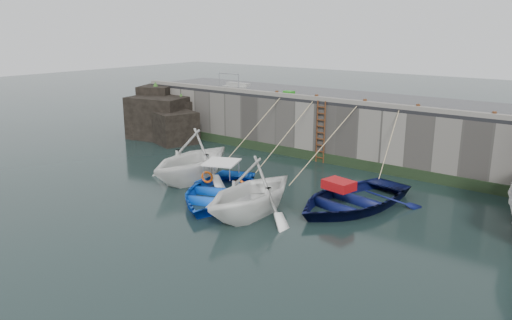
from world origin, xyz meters
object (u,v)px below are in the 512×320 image
Objects in this scene: bollard_c at (365,102)px; bollard_e at (494,115)px; fish_crate at (289,94)px; boat_near_blue at (218,198)px; ladder at (321,132)px; bollard_b at (317,97)px; boat_near_navy at (351,206)px; boat_near_blacktrim at (251,215)px; bollard_a at (277,93)px; bollard_d at (418,107)px; boat_near_white at (193,180)px.

bollard_e is at bearing 0.00° from bollard_c.
bollard_c is (4.63, -0.31, -0.00)m from fish_crate.
boat_near_blue is 9.97× the size of fish_crate.
bollard_c is (2.20, 0.34, 1.71)m from ladder.
boat_near_navy is at bearing -47.20° from bollard_b.
boat_near_blacktrim is 4.01m from boat_near_navy.
boat_near_blacktrim is (1.82, -8.01, -1.59)m from ladder.
boat_near_navy is at bearing -35.48° from bollard_a.
fish_crate is at bearing 81.95° from boat_near_blue.
boat_near_navy is 20.31× the size of bollard_d.
bollard_c is (0.38, 8.35, 3.30)m from boat_near_blacktrim.
boat_near_blacktrim is 16.91× the size of bollard_c.
bollard_a is at bearing -149.06° from fish_crate.
bollard_e is at bearing 25.10° from boat_near_white.
bollard_d is (7.80, 0.00, 0.00)m from bollard_a.
fish_crate reaches higher than boat_near_blue.
bollard_c reaches higher than boat_near_blue.
bollard_c reaches higher than ladder.
bollard_c is at bearing 49.30° from boat_near_blue.
boat_near_blacktrim is at bearing -37.36° from boat_near_blue.
boat_near_navy is at bearing 5.72° from boat_near_blue.
bollard_a and bollard_e have the same top height.
ladder is 8.37m from boat_near_blacktrim.
bollard_b is at bearing 180.00° from bollard_e.
boat_near_blacktrim is 10.19m from fish_crate.
bollard_b is 2.70m from bollard_c.
fish_crate is 1.95× the size of bollard_e.
bollard_b is at bearing 143.81° from boat_near_navy.
fish_crate reaches higher than boat_near_navy.
bollard_e is (3.65, 5.24, 3.30)m from boat_near_navy.
fish_crate reaches higher than bollard_a.
boat_near_blacktrim is at bearing -126.51° from bollard_e.
bollard_d is at bearing 0.00° from bollard_a.
bollard_b is (-0.50, 0.34, 1.71)m from ladder.
boat_near_white is at bearing -90.21° from bollard_a.
boat_near_blue is 19.46× the size of bollard_a.
boat_near_blacktrim is at bearing -60.00° from bollard_a.
ladder is at bearing -177.60° from bollard_e.
bollard_d reaches higher than ladder.
boat_near_white is at bearing -149.25° from bollard_e.
boat_near_blue is 19.46× the size of bollard_c.
bollard_e is at bearing 0.00° from bollard_b.
bollard_c is at bearing 0.00° from bollard_b.
bollard_e is (11.02, 6.56, 3.30)m from boat_near_white.
ladder is 1.81m from bollard_b.
boat_near_blacktrim is at bearing -92.60° from bollard_c.
bollard_b and bollard_e have the same top height.
fish_crate is 1.95× the size of bollard_c.
fish_crate is (-2.43, 0.64, 1.71)m from ladder.
fish_crate is at bearing 165.15° from ladder.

